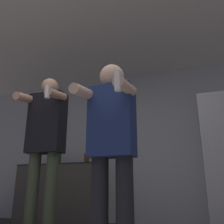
{
  "coord_description": "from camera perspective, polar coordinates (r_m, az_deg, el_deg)",
  "views": [
    {
      "loc": [
        0.78,
        -1.15,
        0.53
      ],
      "look_at": [
        0.14,
        0.67,
        1.12
      ],
      "focal_mm": 40.0,
      "sensor_mm": 36.0,
      "label": 1
    }
  ],
  "objects": [
    {
      "name": "bottle_short_whiskey",
      "position": [
        4.71,
        -17.08,
        -10.49
      ],
      "size": [
        0.09,
        0.09,
        0.23
      ],
      "color": "black",
      "rests_on": "counter"
    },
    {
      "name": "bottle_tall_gin",
      "position": [
        4.2,
        -5.8,
        -10.25
      ],
      "size": [
        0.08,
        0.08,
        0.28
      ],
      "color": "#563314",
      "rests_on": "counter"
    },
    {
      "name": "person_man_side",
      "position": [
        2.82,
        -15.02,
        -6.08
      ],
      "size": [
        0.47,
        0.45,
        1.76
      ],
      "color": "#38422D",
      "rests_on": "ground_plane"
    },
    {
      "name": "person_woman_foreground",
      "position": [
        1.95,
        -0.1,
        -6.64
      ],
      "size": [
        0.42,
        0.47,
        1.54
      ],
      "color": "black",
      "rests_on": "ground_plane"
    },
    {
      "name": "ceiling_slab",
      "position": [
        3.43,
        2.51,
        19.39
      ],
      "size": [
        7.0,
        3.51,
        0.05
      ],
      "color": "silver",
      "rests_on": "wall_back"
    },
    {
      "name": "wall_back",
      "position": [
        4.31,
        8.74,
        -7.03
      ],
      "size": [
        7.0,
        0.06,
        2.55
      ],
      "color": "#B2B7BC",
      "rests_on": "ground_plane"
    },
    {
      "name": "counter",
      "position": [
        4.48,
        -11.74,
        -17.68
      ],
      "size": [
        1.45,
        0.6,
        0.93
      ],
      "color": "#47423D",
      "rests_on": "ground_plane"
    },
    {
      "name": "bottle_brown_liquor",
      "position": [
        4.44,
        -11.93,
        -9.96
      ],
      "size": [
        0.06,
        0.06,
        0.33
      ],
      "color": "#194723",
      "rests_on": "counter"
    }
  ]
}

